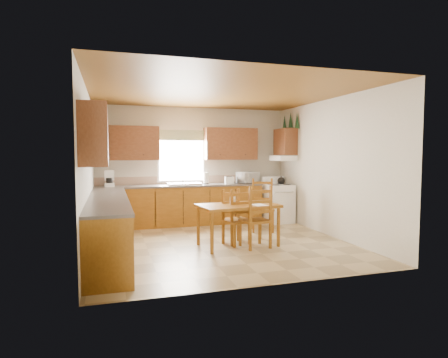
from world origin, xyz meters
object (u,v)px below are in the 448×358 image
object	(u,v)px
chair_near_right	(236,216)
chair_far_left	(236,217)
microwave	(248,177)
chair_near_left	(255,217)
dining_table	(238,225)
chair_far_right	(263,205)
stove	(278,204)

from	to	relation	value
chair_near_right	chair_far_left	world-z (taller)	chair_near_right
microwave	chair_near_left	xyz separation A→B (m)	(-0.76, -2.39, -0.52)
microwave	dining_table	bearing A→B (deg)	-136.68
dining_table	chair_far_left	world-z (taller)	chair_far_left
dining_table	chair_far_right	bearing A→B (deg)	42.46
stove	chair_near_right	xyz separation A→B (m)	(-1.61, -1.66, 0.06)
stove	microwave	xyz separation A→B (m)	(-0.63, 0.35, 0.61)
dining_table	chair_near_right	xyz separation A→B (m)	(0.03, 0.19, 0.13)
chair_near_left	chair_far_left	xyz separation A→B (m)	(-0.24, 0.29, -0.05)
microwave	chair_near_right	size ratio (longest dim) A/B	0.45
chair_near_right	chair_far_left	xyz separation A→B (m)	(-0.02, -0.08, -0.01)
chair_far_left	chair_far_right	world-z (taller)	chair_far_right
stove	chair_near_right	size ratio (longest dim) A/B	0.89
microwave	chair_far_left	bearing A→B (deg)	-137.59
dining_table	chair_near_left	distance (m)	0.36
chair_near_left	stove	bearing A→B (deg)	-131.97
stove	chair_far_left	bearing A→B (deg)	-137.39
dining_table	chair_far_right	distance (m)	1.38
stove	dining_table	xyz separation A→B (m)	(-1.64, -1.84, -0.07)
stove	chair_near_left	xyz separation A→B (m)	(-1.39, -2.04, 0.10)
dining_table	chair_far_right	world-z (taller)	chair_far_right
stove	dining_table	distance (m)	2.47
chair_far_left	dining_table	bearing A→B (deg)	-113.39
chair_near_right	chair_far_right	bearing A→B (deg)	-145.49
stove	chair_near_left	size ratio (longest dim) A/B	0.82
dining_table	chair_far_right	xyz separation A→B (m)	(0.91, 1.03, 0.18)
chair_far_left	chair_far_right	bearing A→B (deg)	26.09
chair_far_left	chair_near_left	bearing A→B (deg)	-70.41
chair_near_left	chair_near_right	world-z (taller)	chair_near_left
chair_far_right	chair_near_left	bearing A→B (deg)	-98.72
chair_near_right	chair_far_left	distance (m)	0.09
microwave	chair_near_left	world-z (taller)	microwave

